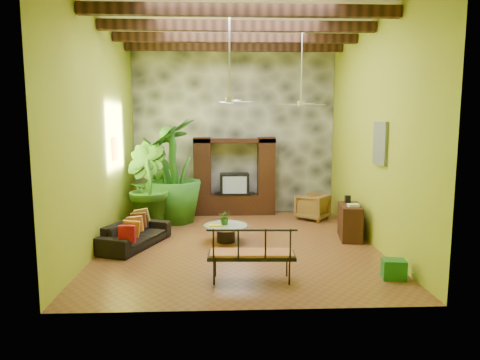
{
  "coord_description": "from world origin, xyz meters",
  "views": [
    {
      "loc": [
        -0.37,
        -9.47,
        2.75
      ],
      "look_at": [
        0.04,
        0.2,
        1.43
      ],
      "focal_mm": 32.0,
      "sensor_mm": 36.0,
      "label": 1
    }
  ],
  "objects_px": {
    "ceiling_fan_front": "(230,90)",
    "tall_plant_c": "(173,171)",
    "sofa": "(135,234)",
    "wicker_armchair": "(312,207)",
    "entertainment_center": "(234,182)",
    "ceiling_fan_back": "(301,95)",
    "side_console": "(350,222)",
    "tall_plant_b": "(146,186)",
    "green_bin": "(394,269)",
    "iron_bench": "(252,252)",
    "tall_plant_a": "(155,179)",
    "coffee_table": "(226,231)"
  },
  "relations": [
    {
      "from": "ceiling_fan_front",
      "to": "iron_bench",
      "type": "distance_m",
      "value": 3.51
    },
    {
      "from": "iron_bench",
      "to": "tall_plant_a",
      "type": "bearing_deg",
      "value": 118.32
    },
    {
      "from": "ceiling_fan_front",
      "to": "tall_plant_a",
      "type": "relative_size",
      "value": 0.79
    },
    {
      "from": "entertainment_center",
      "to": "side_console",
      "type": "xyz_separation_m",
      "value": [
        2.65,
        -2.86,
        -0.56
      ]
    },
    {
      "from": "side_console",
      "to": "green_bin",
      "type": "distance_m",
      "value": 2.63
    },
    {
      "from": "iron_bench",
      "to": "tall_plant_c",
      "type": "bearing_deg",
      "value": 114.22
    },
    {
      "from": "sofa",
      "to": "wicker_armchair",
      "type": "bearing_deg",
      "value": -40.08
    },
    {
      "from": "ceiling_fan_front",
      "to": "green_bin",
      "type": "xyz_separation_m",
      "value": [
        2.85,
        -1.94,
        -3.23
      ]
    },
    {
      "from": "tall_plant_c",
      "to": "side_console",
      "type": "bearing_deg",
      "value": -23.68
    },
    {
      "from": "entertainment_center",
      "to": "ceiling_fan_back",
      "type": "height_order",
      "value": "ceiling_fan_back"
    },
    {
      "from": "entertainment_center",
      "to": "sofa",
      "type": "height_order",
      "value": "entertainment_center"
    },
    {
      "from": "tall_plant_a",
      "to": "green_bin",
      "type": "height_order",
      "value": "tall_plant_a"
    },
    {
      "from": "ceiling_fan_back",
      "to": "wicker_armchair",
      "type": "height_order",
      "value": "ceiling_fan_back"
    },
    {
      "from": "ceiling_fan_front",
      "to": "tall_plant_c",
      "type": "height_order",
      "value": "ceiling_fan_front"
    },
    {
      "from": "entertainment_center",
      "to": "ceiling_fan_back",
      "type": "bearing_deg",
      "value": -50.43
    },
    {
      "from": "entertainment_center",
      "to": "ceiling_fan_front",
      "type": "bearing_deg",
      "value": -93.24
    },
    {
      "from": "entertainment_center",
      "to": "iron_bench",
      "type": "bearing_deg",
      "value": -88.61
    },
    {
      "from": "tall_plant_b",
      "to": "coffee_table",
      "type": "distance_m",
      "value": 2.57
    },
    {
      "from": "ceiling_fan_back",
      "to": "iron_bench",
      "type": "bearing_deg",
      "value": -112.17
    },
    {
      "from": "sofa",
      "to": "side_console",
      "type": "relative_size",
      "value": 1.91
    },
    {
      "from": "tall_plant_c",
      "to": "side_console",
      "type": "xyz_separation_m",
      "value": [
        4.36,
        -1.91,
        -1.01
      ]
    },
    {
      "from": "tall_plant_a",
      "to": "iron_bench",
      "type": "distance_m",
      "value": 5.49
    },
    {
      "from": "coffee_table",
      "to": "iron_bench",
      "type": "distance_m",
      "value": 2.57
    },
    {
      "from": "side_console",
      "to": "ceiling_fan_back",
      "type": "bearing_deg",
      "value": 147.9
    },
    {
      "from": "tall_plant_c",
      "to": "iron_bench",
      "type": "bearing_deg",
      "value": -68.13
    },
    {
      "from": "ceiling_fan_back",
      "to": "iron_bench",
      "type": "relative_size",
      "value": 1.22
    },
    {
      "from": "tall_plant_c",
      "to": "green_bin",
      "type": "distance_m",
      "value": 6.41
    },
    {
      "from": "green_bin",
      "to": "iron_bench",
      "type": "bearing_deg",
      "value": -178.74
    },
    {
      "from": "entertainment_center",
      "to": "green_bin",
      "type": "relative_size",
      "value": 6.05
    },
    {
      "from": "entertainment_center",
      "to": "tall_plant_a",
      "type": "distance_m",
      "value": 2.35
    },
    {
      "from": "tall_plant_b",
      "to": "entertainment_center",
      "type": "bearing_deg",
      "value": 36.13
    },
    {
      "from": "green_bin",
      "to": "ceiling_fan_back",
      "type": "bearing_deg",
      "value": 106.51
    },
    {
      "from": "ceiling_fan_back",
      "to": "green_bin",
      "type": "xyz_separation_m",
      "value": [
        1.05,
        -3.54,
        -3.23
      ]
    },
    {
      "from": "tall_plant_a",
      "to": "coffee_table",
      "type": "height_order",
      "value": "tall_plant_a"
    },
    {
      "from": "entertainment_center",
      "to": "sofa",
      "type": "xyz_separation_m",
      "value": [
        -2.3,
        -3.28,
        -0.68
      ]
    },
    {
      "from": "ceiling_fan_front",
      "to": "wicker_armchair",
      "type": "distance_m",
      "value": 4.74
    },
    {
      "from": "sofa",
      "to": "wicker_armchair",
      "type": "xyz_separation_m",
      "value": [
        4.49,
        2.47,
        0.08
      ]
    },
    {
      "from": "iron_bench",
      "to": "green_bin",
      "type": "bearing_deg",
      "value": 3.61
    },
    {
      "from": "entertainment_center",
      "to": "iron_bench",
      "type": "xyz_separation_m",
      "value": [
        0.13,
        -5.53,
        -0.43
      ]
    },
    {
      "from": "green_bin",
      "to": "wicker_armchair",
      "type": "bearing_deg",
      "value": 95.58
    },
    {
      "from": "ceiling_fan_front",
      "to": "entertainment_center",
      "type": "bearing_deg",
      "value": 86.76
    },
    {
      "from": "entertainment_center",
      "to": "tall_plant_b",
      "type": "bearing_deg",
      "value": -143.87
    },
    {
      "from": "ceiling_fan_back",
      "to": "tall_plant_b",
      "type": "height_order",
      "value": "ceiling_fan_back"
    },
    {
      "from": "tall_plant_a",
      "to": "iron_bench",
      "type": "bearing_deg",
      "value": -64.04
    },
    {
      "from": "wicker_armchair",
      "to": "tall_plant_a",
      "type": "height_order",
      "value": "tall_plant_a"
    },
    {
      "from": "wicker_armchair",
      "to": "coffee_table",
      "type": "relative_size",
      "value": 0.8
    },
    {
      "from": "wicker_armchair",
      "to": "tall_plant_c",
      "type": "distance_m",
      "value": 4.04
    },
    {
      "from": "tall_plant_a",
      "to": "tall_plant_b",
      "type": "bearing_deg",
      "value": -93.22
    },
    {
      "from": "side_console",
      "to": "wicker_armchair",
      "type": "bearing_deg",
      "value": 111.72
    },
    {
      "from": "ceiling_fan_back",
      "to": "tall_plant_b",
      "type": "xyz_separation_m",
      "value": [
        -3.91,
        0.25,
        -2.28
      ]
    }
  ]
}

